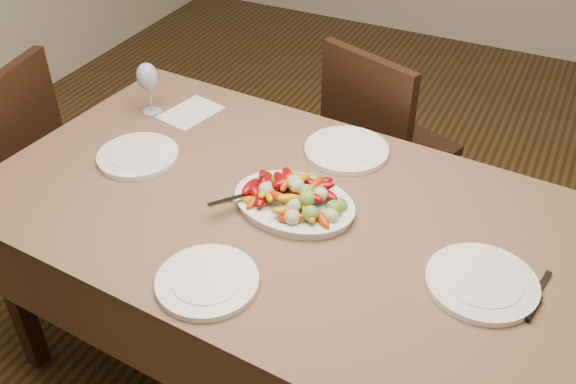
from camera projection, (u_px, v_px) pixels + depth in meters
The scene contains 13 objects.
floor at pixel (345, 356), 2.39m from camera, with size 6.00×6.00×0.00m, color #3B2712.
dining_table at pixel (288, 299), 2.10m from camera, with size 1.84×1.04×0.76m, color brown.
chair_far at pixel (391, 148), 2.65m from camera, with size 0.42×0.42×0.95m, color black, non-canonical shape.
serving_platter at pixel (294, 205), 1.87m from camera, with size 0.36×0.26×0.02m, color white.
roasted_vegetables at pixel (294, 189), 1.84m from camera, with size 0.29×0.20×0.09m, color #7A0407, non-canonical shape.
serving_spoon at pixel (268, 195), 1.85m from camera, with size 0.28×0.06×0.03m, color #9EA0A8, non-canonical shape.
plate_left at pixel (138, 156), 2.08m from camera, with size 0.26×0.26×0.02m, color white.
plate_right at pixel (482, 283), 1.62m from camera, with size 0.28×0.28×0.02m, color white.
plate_far at pixel (346, 150), 2.11m from camera, with size 0.28×0.28×0.02m, color white.
plate_near at pixel (207, 282), 1.62m from camera, with size 0.26×0.26×0.02m, color white.
wine_glass at pixel (149, 87), 2.26m from camera, with size 0.08×0.08×0.20m, color #8C99A5, non-canonical shape.
menu_card at pixel (191, 112), 2.32m from camera, with size 0.15×0.21×0.00m, color silver.
table_knife at pixel (537, 298), 1.58m from camera, with size 0.02×0.20×0.01m, color #9EA0A8, non-canonical shape.
Camera 1 is at (0.49, -1.47, 1.93)m, focal length 40.00 mm.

